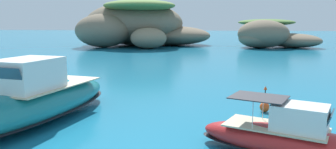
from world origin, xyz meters
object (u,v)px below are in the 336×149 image
object	(u,v)px
motorboat_teal	(37,100)
channel_buoy	(265,106)
islet_small	(269,35)
motorboat_red	(289,139)
islet_large	(137,25)

from	to	relation	value
motorboat_teal	channel_buoy	xyz separation A→B (m)	(11.76, 3.41, -0.76)
islet_small	motorboat_red	size ratio (longest dim) A/B	2.79
islet_large	motorboat_teal	size ratio (longest dim) A/B	2.92
motorboat_red	channel_buoy	size ratio (longest dim) A/B	4.85
motorboat_teal	channel_buoy	distance (m)	12.27
islet_large	channel_buoy	size ratio (longest dim) A/B	22.84
islet_small	motorboat_red	distance (m)	57.04
islet_large	islet_small	bearing A→B (deg)	-5.37
islet_small	channel_buoy	bearing A→B (deg)	-99.50
motorboat_teal	channel_buoy	bearing A→B (deg)	16.17
islet_large	motorboat_red	bearing A→B (deg)	-71.76
islet_large	motorboat_teal	xyz separation A→B (m)	(7.76, -56.08, -3.27)
islet_large	motorboat_red	world-z (taller)	islet_large
motorboat_red	channel_buoy	world-z (taller)	motorboat_red
islet_large	motorboat_teal	world-z (taller)	islet_large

